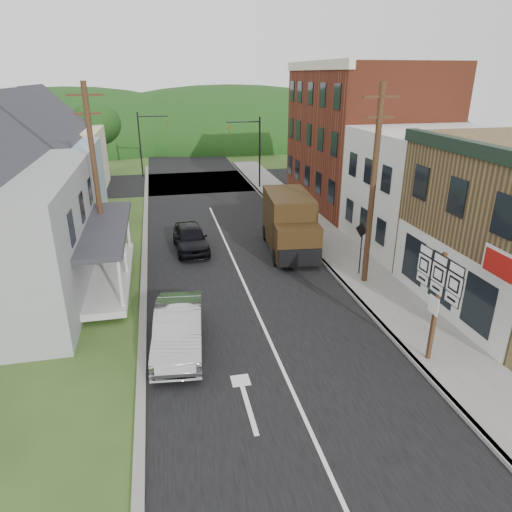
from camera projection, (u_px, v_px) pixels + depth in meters
ground at (267, 334)px, 17.46m from camera, size 120.00×120.00×0.00m
road at (227, 245)px, 26.53m from camera, size 9.00×90.00×0.02m
cross_road at (198, 182)px, 41.95m from camera, size 60.00×9.00×0.02m
sidewalk_right at (335, 248)px, 25.85m from camera, size 2.80×55.00×0.15m
curb_right at (312, 250)px, 25.58m from camera, size 0.20×55.00×0.15m
curb_left at (144, 264)px, 23.78m from camera, size 0.30×55.00×0.12m
storefront_white at (434, 191)px, 25.28m from camera, size 8.00×7.00×6.50m
storefront_red at (363, 137)px, 33.24m from camera, size 8.00×12.00×10.00m
house_blue at (40, 167)px, 29.34m from camera, size 7.14×8.16×7.28m
house_cream at (57, 147)px, 37.40m from camera, size 7.14×8.16×7.28m
utility_pole_right at (373, 187)px, 20.00m from camera, size 1.60×0.26×9.00m
utility_pole_left at (96, 178)px, 21.70m from camera, size 1.60×0.26×9.00m
traffic_signal_right at (252, 144)px, 38.22m from camera, size 2.87×0.20×6.00m
traffic_signal_left at (147, 137)px, 42.88m from camera, size 2.87×0.20×6.00m
tree_left_d at (95, 124)px, 42.89m from camera, size 4.80×4.80×6.94m
forested_ridge at (180, 141)px, 67.35m from camera, size 90.00×30.00×16.00m
silver_sedan at (179, 329)px, 16.29m from camera, size 2.14×4.90×1.57m
dark_sedan at (190, 238)px, 25.50m from camera, size 1.96×4.40×1.47m
delivery_van at (290, 224)px, 25.07m from camera, size 2.83×5.88×3.18m
route_sign_cluster at (437, 292)px, 14.79m from camera, size 0.23×2.24×3.92m
warning_sign at (361, 242)px, 21.79m from camera, size 0.29×0.67×2.61m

